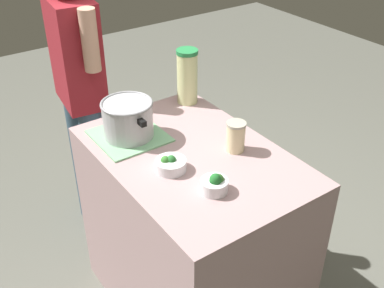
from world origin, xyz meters
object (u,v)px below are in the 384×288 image
(lemonade_pitcher, at_px, (187,76))
(person_cook, at_px, (81,95))
(broccoli_bowl_front, at_px, (171,164))
(broccoli_bowl_center, at_px, (215,184))
(cooking_pot, at_px, (128,118))
(mason_jar, at_px, (236,136))

(lemonade_pitcher, height_order, person_cook, person_cook)
(broccoli_bowl_front, xyz_separation_m, broccoli_bowl_center, (-0.21, -0.06, 0.01))
(lemonade_pitcher, relative_size, broccoli_bowl_front, 2.21)
(cooking_pot, xyz_separation_m, broccoli_bowl_front, (-0.32, -0.01, -0.07))
(broccoli_bowl_front, distance_m, person_cook, 0.91)
(cooking_pot, height_order, lemonade_pitcher, lemonade_pitcher)
(mason_jar, bearing_deg, lemonade_pitcher, -10.21)
(mason_jar, bearing_deg, cooking_pot, 41.90)
(cooking_pot, height_order, broccoli_bowl_center, cooking_pot)
(mason_jar, xyz_separation_m, broccoli_bowl_center, (-0.18, 0.24, -0.03))
(lemonade_pitcher, xyz_separation_m, broccoli_bowl_front, (-0.45, 0.39, -0.11))
(broccoli_bowl_front, bearing_deg, broccoli_bowl_center, -163.83)
(cooking_pot, xyz_separation_m, person_cook, (0.58, -0.02, -0.13))
(lemonade_pitcher, bearing_deg, person_cook, 40.19)
(lemonade_pitcher, height_order, broccoli_bowl_front, lemonade_pitcher)
(lemonade_pitcher, bearing_deg, mason_jar, 169.79)
(lemonade_pitcher, bearing_deg, cooking_pot, 108.03)
(lemonade_pitcher, height_order, broccoli_bowl_center, lemonade_pitcher)
(cooking_pot, bearing_deg, lemonade_pitcher, -71.97)
(broccoli_bowl_front, height_order, person_cook, person_cook)
(mason_jar, xyz_separation_m, person_cook, (0.94, 0.29, -0.10))
(lemonade_pitcher, relative_size, broccoli_bowl_center, 2.62)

